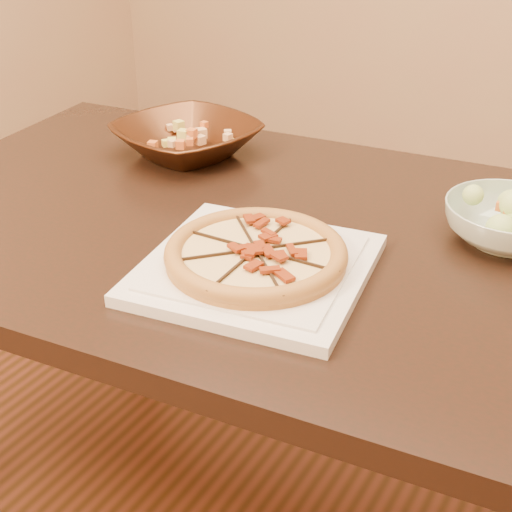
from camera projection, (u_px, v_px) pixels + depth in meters
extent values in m
cube|color=black|center=(247.00, 230.00, 1.19)|extent=(1.36, 0.96, 0.04)
cylinder|color=black|center=(133.00, 256.00, 1.87)|extent=(0.07, 0.07, 0.71)
cube|color=white|center=(256.00, 269.00, 1.02)|extent=(0.36, 0.36, 0.02)
cube|color=white|center=(256.00, 262.00, 1.02)|extent=(0.30, 0.30, 0.00)
cylinder|color=#B58633|center=(256.00, 257.00, 1.01)|extent=(0.26, 0.26, 0.01)
torus|color=#B58633|center=(256.00, 252.00, 1.01)|extent=(0.26, 0.26, 0.03)
cylinder|color=beige|center=(256.00, 253.00, 1.01)|extent=(0.21, 0.21, 0.01)
cube|color=black|center=(256.00, 250.00, 1.01)|extent=(0.01, 0.26, 0.01)
cube|color=black|center=(256.00, 250.00, 1.01)|extent=(0.19, 0.18, 0.01)
cube|color=black|center=(256.00, 250.00, 1.01)|extent=(0.26, 0.01, 0.01)
cube|color=black|center=(256.00, 250.00, 1.01)|extent=(0.18, 0.19, 0.01)
cube|color=#78380C|center=(268.00, 251.00, 1.00)|extent=(0.02, 0.01, 0.00)
cube|color=#78380C|center=(286.00, 251.00, 1.00)|extent=(0.03, 0.02, 0.00)
cube|color=#78380C|center=(303.00, 247.00, 1.01)|extent=(0.03, 0.03, 0.00)
cube|color=#78380C|center=(273.00, 245.00, 1.01)|extent=(0.03, 0.03, 0.00)
cube|color=#78380C|center=(284.00, 238.00, 1.03)|extent=(0.02, 0.03, 0.00)
cube|color=#78380C|center=(286.00, 229.00, 1.06)|extent=(0.02, 0.03, 0.00)
cube|color=#78380C|center=(264.00, 238.00, 1.03)|extent=(0.02, 0.03, 0.00)
cube|color=#78380C|center=(259.00, 229.00, 1.06)|extent=(0.02, 0.03, 0.00)
cube|color=#78380C|center=(245.00, 222.00, 1.08)|extent=(0.03, 0.03, 0.00)
cube|color=#78380C|center=(243.00, 236.00, 1.04)|extent=(0.03, 0.02, 0.00)
cube|color=#78380C|center=(225.00, 233.00, 1.05)|extent=(0.03, 0.02, 0.00)
cube|color=#78380C|center=(242.00, 244.00, 1.02)|extent=(0.02, 0.01, 0.00)
cube|color=#78380C|center=(224.00, 244.00, 1.02)|extent=(0.03, 0.02, 0.00)
cube|color=#78380C|center=(205.00, 249.00, 1.00)|extent=(0.03, 0.03, 0.00)
cube|color=#78380C|center=(236.00, 252.00, 1.00)|extent=(0.03, 0.03, 0.00)
cube|color=#78380C|center=(224.00, 259.00, 0.98)|extent=(0.02, 0.03, 0.00)
cube|color=#78380C|center=(220.00, 271.00, 0.95)|extent=(0.02, 0.03, 0.00)
cube|color=#78380C|center=(246.00, 260.00, 0.98)|extent=(0.02, 0.03, 0.00)
cube|color=#78380C|center=(252.00, 270.00, 0.95)|extent=(0.02, 0.03, 0.00)
cube|color=#78380C|center=(259.00, 255.00, 0.99)|extent=(0.03, 0.03, 0.00)
cube|color=#78380C|center=(271.00, 262.00, 0.97)|extent=(0.03, 0.02, 0.00)
cube|color=#78380C|center=(292.00, 266.00, 0.96)|extent=(0.03, 0.02, 0.00)
imported|color=#512D18|center=(187.00, 139.00, 1.42)|extent=(0.33, 0.33, 0.07)
cube|color=#E4AB71|center=(186.00, 117.00, 1.39)|extent=(0.03, 0.03, 0.03)
cube|color=#D0662A|center=(194.00, 117.00, 1.39)|extent=(0.03, 0.03, 0.03)
cube|color=#DCD55B|center=(204.00, 116.00, 1.40)|extent=(0.03, 0.03, 0.03)
cube|color=#E4AB71|center=(212.00, 114.00, 1.41)|extent=(0.03, 0.03, 0.03)
cube|color=#D0662A|center=(190.00, 116.00, 1.40)|extent=(0.03, 0.03, 0.03)
cube|color=#DCD55B|center=(196.00, 113.00, 1.41)|extent=(0.03, 0.03, 0.03)
cube|color=#E4AB71|center=(196.00, 110.00, 1.43)|extent=(0.03, 0.03, 0.03)
cube|color=#D0662A|center=(186.00, 116.00, 1.40)|extent=(0.03, 0.03, 0.03)
cube|color=#DCD55B|center=(185.00, 113.00, 1.41)|extent=(0.03, 0.03, 0.03)
cube|color=#E4AB71|center=(179.00, 111.00, 1.42)|extent=(0.03, 0.03, 0.03)
cube|color=#D0662A|center=(169.00, 110.00, 1.43)|extent=(0.03, 0.03, 0.03)
cube|color=#DCD55B|center=(181.00, 116.00, 1.40)|extent=(0.03, 0.03, 0.03)
cube|color=#E4AB71|center=(171.00, 115.00, 1.40)|extent=(0.03, 0.03, 0.03)
cube|color=#D0662A|center=(161.00, 117.00, 1.39)|extent=(0.03, 0.03, 0.03)
cube|color=#DCD55B|center=(184.00, 117.00, 1.39)|extent=(0.03, 0.03, 0.03)
cube|color=#E4AB71|center=(176.00, 119.00, 1.38)|extent=(0.03, 0.03, 0.03)
cube|color=#D0662A|center=(171.00, 122.00, 1.37)|extent=(0.03, 0.03, 0.03)
cube|color=#DCD55B|center=(171.00, 126.00, 1.35)|extent=(0.03, 0.03, 0.03)
cube|color=#E4AB71|center=(184.00, 119.00, 1.38)|extent=(0.03, 0.03, 0.03)
cube|color=#D0662A|center=(187.00, 122.00, 1.37)|extent=(0.03, 0.03, 0.03)
cube|color=#DCD55B|center=(195.00, 124.00, 1.36)|extent=(0.03, 0.03, 0.03)
cube|color=#E4AB71|center=(187.00, 117.00, 1.39)|extent=(0.03, 0.03, 0.03)
imported|color=#B6CBBC|center=(509.00, 223.00, 1.10)|extent=(0.21, 0.21, 0.06)
sphere|color=#CDE380|center=(501.00, 187.00, 1.10)|extent=(0.04, 0.04, 0.04)
sphere|color=#CDE380|center=(501.00, 194.00, 1.07)|extent=(0.04, 0.04, 0.04)
sphere|color=#CDE380|center=(499.00, 201.00, 1.05)|extent=(0.04, 0.04, 0.04)
cube|color=#D26024|center=(494.00, 201.00, 1.08)|extent=(0.02, 0.02, 0.01)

